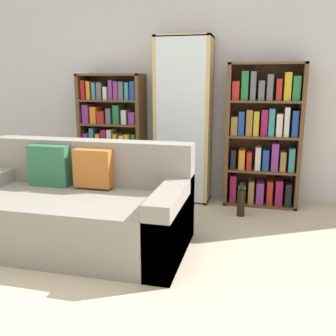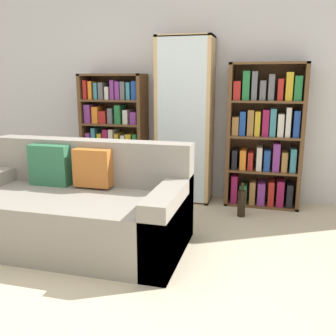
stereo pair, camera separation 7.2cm
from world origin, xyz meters
The scene contains 7 objects.
ground_plane centered at (0.00, 0.00, 0.00)m, with size 16.00×16.00×0.00m, color beige.
wall_back centered at (0.00, 2.36, 1.35)m, with size 6.19×0.06×2.70m.
couch centered at (-0.51, 0.71, 0.30)m, with size 1.85×0.94×0.84m.
bookshelf_left centered at (-0.76, 2.15, 0.69)m, with size 0.76×0.32×1.43m.
display_cabinet centered at (0.11, 2.14, 0.91)m, with size 0.61×0.36×1.82m.
bookshelf_right centered at (0.99, 2.15, 0.75)m, with size 0.79×0.32×1.54m.
wine_bottle centered at (0.80, 1.71, 0.14)m, with size 0.08×0.08×0.35m.
Camera 1 is at (0.93, -2.00, 1.35)m, focal length 40.00 mm.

